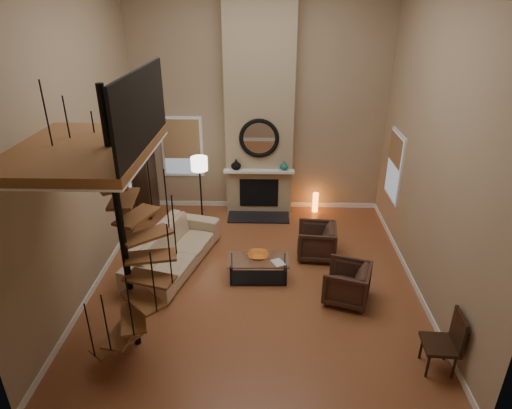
{
  "coord_description": "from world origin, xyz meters",
  "views": [
    {
      "loc": [
        0.22,
        -7.07,
        4.96
      ],
      "look_at": [
        0.0,
        0.4,
        1.4
      ],
      "focal_mm": 30.83,
      "sensor_mm": 36.0,
      "label": 1
    }
  ],
  "objects_px": {
    "accent_lamp": "(315,202)",
    "coffee_table": "(258,266)",
    "sofa": "(173,248)",
    "floor_lamp": "(200,169)",
    "armchair_near": "(320,242)",
    "side_chair": "(447,341)",
    "hutch": "(144,177)",
    "armchair_far": "(351,284)"
  },
  "relations": [
    {
      "from": "accent_lamp",
      "to": "coffee_table",
      "type": "bearing_deg",
      "value": -114.44
    },
    {
      "from": "sofa",
      "to": "coffee_table",
      "type": "xyz_separation_m",
      "value": [
        1.71,
        -0.44,
        -0.11
      ]
    },
    {
      "from": "accent_lamp",
      "to": "floor_lamp",
      "type": "bearing_deg",
      "value": -163.68
    },
    {
      "from": "armchair_near",
      "to": "side_chair",
      "type": "xyz_separation_m",
      "value": [
        1.49,
        -3.04,
        0.17
      ]
    },
    {
      "from": "hutch",
      "to": "armchair_near",
      "type": "height_order",
      "value": "hutch"
    },
    {
      "from": "sofa",
      "to": "floor_lamp",
      "type": "height_order",
      "value": "floor_lamp"
    },
    {
      "from": "armchair_near",
      "to": "coffee_table",
      "type": "bearing_deg",
      "value": -50.64
    },
    {
      "from": "armchair_far",
      "to": "accent_lamp",
      "type": "relative_size",
      "value": 1.55
    },
    {
      "from": "sofa",
      "to": "accent_lamp",
      "type": "relative_size",
      "value": 5.06
    },
    {
      "from": "accent_lamp",
      "to": "side_chair",
      "type": "height_order",
      "value": "side_chair"
    },
    {
      "from": "hutch",
      "to": "armchair_far",
      "type": "height_order",
      "value": "hutch"
    },
    {
      "from": "hutch",
      "to": "accent_lamp",
      "type": "height_order",
      "value": "hutch"
    },
    {
      "from": "hutch",
      "to": "sofa",
      "type": "distance_m",
      "value": 2.7
    },
    {
      "from": "sofa",
      "to": "accent_lamp",
      "type": "bearing_deg",
      "value": -34.78
    },
    {
      "from": "armchair_near",
      "to": "floor_lamp",
      "type": "distance_m",
      "value": 3.15
    },
    {
      "from": "armchair_near",
      "to": "armchair_far",
      "type": "bearing_deg",
      "value": 19.88
    },
    {
      "from": "coffee_table",
      "to": "accent_lamp",
      "type": "relative_size",
      "value": 2.36
    },
    {
      "from": "armchair_near",
      "to": "floor_lamp",
      "type": "relative_size",
      "value": 0.46
    },
    {
      "from": "hutch",
      "to": "armchair_far",
      "type": "xyz_separation_m",
      "value": [
        4.51,
        -3.43,
        -0.6
      ]
    },
    {
      "from": "hutch",
      "to": "armchair_near",
      "type": "xyz_separation_m",
      "value": [
        4.11,
        -1.96,
        -0.6
      ]
    },
    {
      "from": "sofa",
      "to": "armchair_near",
      "type": "bearing_deg",
      "value": -66.5
    },
    {
      "from": "floor_lamp",
      "to": "side_chair",
      "type": "bearing_deg",
      "value": -46.62
    },
    {
      "from": "hutch",
      "to": "coffee_table",
      "type": "distance_m",
      "value": 4.07
    },
    {
      "from": "hutch",
      "to": "armchair_near",
      "type": "relative_size",
      "value": 2.36
    },
    {
      "from": "coffee_table",
      "to": "floor_lamp",
      "type": "relative_size",
      "value": 0.7
    },
    {
      "from": "hutch",
      "to": "accent_lamp",
      "type": "relative_size",
      "value": 3.72
    },
    {
      "from": "sofa",
      "to": "side_chair",
      "type": "bearing_deg",
      "value": -104.99
    },
    {
      "from": "hutch",
      "to": "sofa",
      "type": "bearing_deg",
      "value": -64.3
    },
    {
      "from": "armchair_near",
      "to": "accent_lamp",
      "type": "height_order",
      "value": "armchair_near"
    },
    {
      "from": "sofa",
      "to": "floor_lamp",
      "type": "relative_size",
      "value": 1.49
    },
    {
      "from": "coffee_table",
      "to": "floor_lamp",
      "type": "bearing_deg",
      "value": 122.28
    },
    {
      "from": "armchair_far",
      "to": "sofa",
      "type": "bearing_deg",
      "value": -89.46
    },
    {
      "from": "coffee_table",
      "to": "accent_lamp",
      "type": "xyz_separation_m",
      "value": [
        1.36,
        3.0,
        -0.03
      ]
    },
    {
      "from": "coffee_table",
      "to": "armchair_near",
      "type": "bearing_deg",
      "value": 34.38
    },
    {
      "from": "hutch",
      "to": "accent_lamp",
      "type": "bearing_deg",
      "value": 2.52
    },
    {
      "from": "floor_lamp",
      "to": "armchair_near",
      "type": "bearing_deg",
      "value": -26.77
    },
    {
      "from": "armchair_far",
      "to": "floor_lamp",
      "type": "relative_size",
      "value": 0.46
    },
    {
      "from": "accent_lamp",
      "to": "hutch",
      "type": "bearing_deg",
      "value": -177.48
    },
    {
      "from": "coffee_table",
      "to": "floor_lamp",
      "type": "distance_m",
      "value": 2.83
    },
    {
      "from": "sofa",
      "to": "side_chair",
      "type": "xyz_separation_m",
      "value": [
        4.46,
        -2.62,
        0.13
      ]
    },
    {
      "from": "armchair_near",
      "to": "armchair_far",
      "type": "distance_m",
      "value": 1.53
    },
    {
      "from": "sofa",
      "to": "side_chair",
      "type": "height_order",
      "value": "side_chair"
    }
  ]
}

